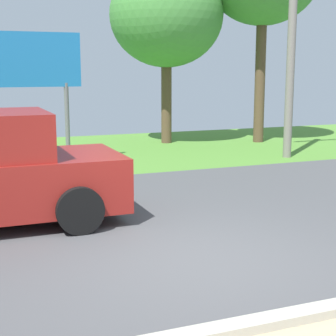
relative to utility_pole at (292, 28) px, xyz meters
The scene contains 4 objects.
ground_plane 8.06m from the utility_pole, 147.23° to the right, with size 40.00×22.00×0.20m.
utility_pole is the anchor object (origin of this frame).
roadside_billboard 7.31m from the utility_pole, behind, with size 2.60×0.12×3.50m.
tree_left_far 4.80m from the utility_pole, 116.91° to the left, with size 3.85×3.85×6.11m.
Camera 1 is at (-2.96, -6.26, 2.56)m, focal length 56.78 mm.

